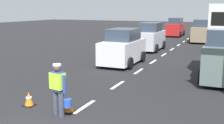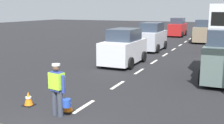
# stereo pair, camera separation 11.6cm
# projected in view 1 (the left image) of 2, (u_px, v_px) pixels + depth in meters

# --- Properties ---
(ground_plane) EXTENTS (96.00, 96.00, 0.00)m
(ground_plane) POSITION_uv_depth(u_px,v_px,m) (179.00, 45.00, 26.02)
(ground_plane) COLOR black
(lane_center_line) EXTENTS (0.14, 46.40, 0.01)m
(lane_center_line) POSITION_uv_depth(u_px,v_px,m) (186.00, 40.00, 29.81)
(lane_center_line) COLOR silver
(lane_center_line) RESTS_ON ground
(road_worker) EXTENTS (0.77, 0.37, 1.67)m
(road_worker) POSITION_uv_depth(u_px,v_px,m) (59.00, 87.00, 8.54)
(road_worker) COLOR #383D4C
(road_worker) RESTS_ON ground
(traffic_cone_near) EXTENTS (0.36, 0.36, 0.50)m
(traffic_cone_near) POSITION_uv_depth(u_px,v_px,m) (29.00, 99.00, 9.59)
(traffic_cone_near) COLOR black
(traffic_cone_near) RESTS_ON ground
(traffic_cone_far) EXTENTS (0.36, 0.36, 0.49)m
(traffic_cone_far) POSITION_uv_depth(u_px,v_px,m) (69.00, 105.00, 9.01)
(traffic_cone_far) COLOR black
(traffic_cone_far) RESTS_ON ground
(car_outgoing_far) EXTENTS (1.99, 4.16, 2.27)m
(car_outgoing_far) POSITION_uv_depth(u_px,v_px,m) (202.00, 32.00, 27.75)
(car_outgoing_far) COLOR gray
(car_outgoing_far) RESTS_ON ground
(car_oncoming_third) EXTENTS (1.86, 3.97, 2.24)m
(car_oncoming_third) POSITION_uv_depth(u_px,v_px,m) (176.00, 28.00, 33.99)
(car_oncoming_third) COLOR red
(car_oncoming_third) RESTS_ON ground
(car_oncoming_second) EXTENTS (1.92, 3.89, 2.22)m
(car_oncoming_second) POSITION_uv_depth(u_px,v_px,m) (150.00, 38.00, 22.39)
(car_oncoming_second) COLOR silver
(car_oncoming_second) RESTS_ON ground
(car_oncoming_lead) EXTENTS (1.98, 3.84, 2.15)m
(car_oncoming_lead) POSITION_uv_depth(u_px,v_px,m) (123.00, 48.00, 16.69)
(car_oncoming_lead) COLOR silver
(car_oncoming_lead) RESTS_ON ground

